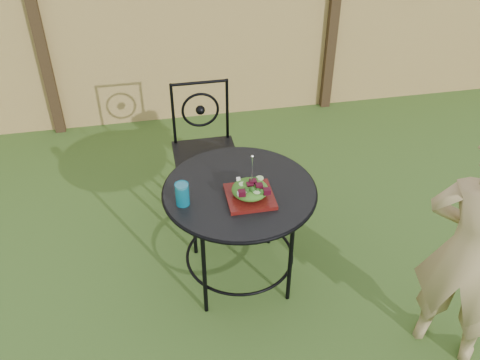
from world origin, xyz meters
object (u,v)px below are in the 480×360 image
(diner, at_px, (472,254))
(salad_plate, at_px, (250,196))
(patio_table, at_px, (240,207))
(patio_chair, at_px, (204,146))

(diner, height_order, salad_plate, diner)
(patio_table, height_order, patio_chair, patio_chair)
(patio_table, distance_m, salad_plate, 0.18)
(patio_table, distance_m, diner, 1.31)
(salad_plate, bearing_deg, patio_table, 112.97)
(diner, bearing_deg, patio_chair, -9.16)
(patio_table, height_order, diner, diner)
(patio_chair, relative_size, diner, 0.66)
(patio_chair, relative_size, salad_plate, 3.52)
(patio_table, height_order, salad_plate, salad_plate)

